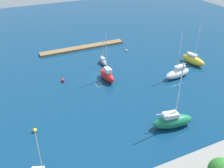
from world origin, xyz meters
TOP-DOWN VIEW (x-y plane):
  - water at (0.00, 0.00)m, footprint 160.00×160.00m
  - pier_dock at (-1.92, -18.26)m, footprint 26.16×2.56m
  - sailboat_green_along_channel at (-4.56, 23.26)m, footprint 7.99×3.92m
  - sailboat_white_inner_mooring at (-16.97, 8.59)m, footprint 7.64×3.09m
  - sailboat_red_outer_mooring at (-0.78, 2.54)m, footprint 2.37×6.18m
  - sailboat_gray_east_end at (-3.45, -5.97)m, footprint 1.84×4.74m
  - sailboat_yellow_mid_basin at (-25.35, 4.30)m, footprint 3.70×7.34m
  - mooring_buoy_white at (-13.08, -10.87)m, footprint 0.64×0.64m
  - mooring_buoy_yellow at (18.49, 14.16)m, footprint 0.77×0.77m
  - mooring_buoy_red at (9.12, -1.14)m, footprint 0.83×0.83m

SIDE VIEW (x-z plane):
  - water at x=0.00m, z-range 0.00..0.00m
  - pier_dock at x=-1.92m, z-range 0.00..0.62m
  - mooring_buoy_white at x=-13.08m, z-range 0.00..0.64m
  - mooring_buoy_yellow at x=18.49m, z-range 0.00..0.77m
  - mooring_buoy_red at x=9.12m, z-range 0.00..0.83m
  - sailboat_gray_east_end at x=-3.45m, z-range -2.67..4.15m
  - sailboat_white_inner_mooring at x=-16.97m, z-range -4.41..6.88m
  - sailboat_yellow_mid_basin at x=-25.35m, z-range -4.53..7.02m
  - sailboat_green_along_channel at x=-4.56m, z-range -5.19..7.86m
  - sailboat_red_outer_mooring at x=-0.78m, z-range -4.36..7.10m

